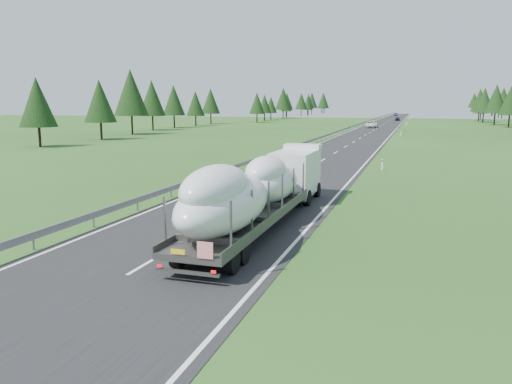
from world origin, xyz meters
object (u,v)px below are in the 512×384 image
(boat_truck, at_px, (259,187))
(distant_car_blue, at_px, (396,114))
(highway_sign, at_px, (405,126))
(distant_van, at_px, (372,124))
(distant_car_dark, at_px, (397,119))

(boat_truck, bearing_deg, distant_car_blue, 90.84)
(highway_sign, relative_size, boat_truck, 0.14)
(distant_van, xyz_separation_m, distant_car_blue, (0.50, 126.79, -0.08))
(distant_car_blue, bearing_deg, distant_car_dark, -90.99)
(distant_van, bearing_deg, distant_car_blue, 88.13)
(highway_sign, xyz_separation_m, boat_truck, (-4.84, -73.78, 0.19))
(distant_van, bearing_deg, distant_car_dark, 84.28)
(distant_car_dark, height_order, distant_car_blue, distant_car_blue)
(distant_car_dark, bearing_deg, highway_sign, -91.52)
(distant_van, bearing_deg, boat_truck, -89.52)
(distant_van, height_order, distant_car_dark, distant_van)
(highway_sign, height_order, distant_car_blue, highway_sign)
(boat_truck, height_order, distant_car_dark, boat_truck)
(boat_truck, relative_size, distant_van, 2.95)
(boat_truck, xyz_separation_m, distant_car_blue, (-3.41, 232.61, -1.23))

